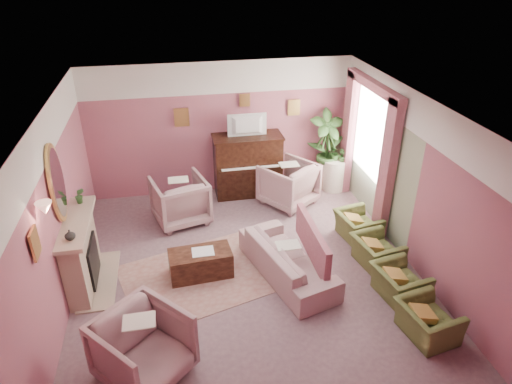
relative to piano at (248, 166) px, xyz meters
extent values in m
cube|color=#73575F|center=(-0.50, -2.68, -0.65)|extent=(5.50, 6.00, 0.01)
cube|color=white|center=(-0.50, -2.68, 2.15)|extent=(5.50, 6.00, 0.01)
cube|color=#7D4861|center=(-0.50, 0.32, 0.75)|extent=(5.50, 0.02, 2.80)
cube|color=#7D4861|center=(-0.50, -5.68, 0.75)|extent=(5.50, 0.02, 2.80)
cube|color=#7D4861|center=(-3.25, -2.68, 0.75)|extent=(0.02, 6.00, 2.80)
cube|color=#7D4861|center=(2.25, -2.68, 0.75)|extent=(0.02, 6.00, 2.80)
cube|color=white|center=(-0.50, 0.31, 1.82)|extent=(5.50, 0.01, 0.65)
cube|color=gray|center=(2.23, -1.38, 0.42)|extent=(0.01, 3.00, 2.15)
cube|color=tan|center=(-3.09, -2.48, -0.10)|extent=(0.30, 1.40, 1.10)
cube|color=black|center=(-2.99, -2.48, -0.25)|extent=(0.18, 0.72, 0.68)
cube|color=#FF561B|center=(-2.95, -2.48, -0.43)|extent=(0.06, 0.54, 0.10)
cube|color=tan|center=(-3.06, -2.48, 0.47)|extent=(0.40, 1.55, 0.07)
cube|color=tan|center=(-2.89, -2.48, -0.64)|extent=(0.55, 1.50, 0.02)
ellipsoid|color=tan|center=(-3.20, -2.48, 1.15)|extent=(0.04, 0.72, 1.20)
ellipsoid|color=silver|center=(-3.17, -2.48, 1.15)|extent=(0.01, 0.60, 1.06)
cone|color=#FFB093|center=(-3.12, -3.53, 1.33)|extent=(0.20, 0.20, 0.16)
cube|color=black|center=(0.00, 0.00, 0.00)|extent=(1.40, 0.60, 1.30)
cube|color=black|center=(0.00, -0.35, 0.07)|extent=(1.30, 0.12, 0.06)
cube|color=white|center=(0.00, -0.35, 0.11)|extent=(1.20, 0.08, 0.02)
cube|color=black|center=(0.00, 0.00, 0.66)|extent=(1.45, 0.65, 0.04)
imported|color=black|center=(0.00, -0.05, 0.95)|extent=(0.80, 0.12, 0.48)
cube|color=tan|center=(-1.30, 0.28, 1.07)|extent=(0.30, 0.03, 0.38)
cube|color=tan|center=(1.05, 0.28, 1.13)|extent=(0.26, 0.03, 0.34)
cube|color=tan|center=(0.00, 0.28, 1.35)|extent=(0.22, 0.03, 0.26)
cube|color=tan|center=(-3.21, -3.88, 1.07)|extent=(0.03, 0.28, 0.36)
cube|color=beige|center=(2.20, -1.13, 1.05)|extent=(0.03, 1.40, 1.80)
cube|color=#914B58|center=(2.12, -2.05, 0.65)|extent=(0.16, 0.34, 2.60)
cube|color=#914B58|center=(2.12, -0.21, 0.65)|extent=(0.16, 0.34, 2.60)
cube|color=#914B58|center=(2.12, -1.13, 1.91)|extent=(0.16, 2.20, 0.16)
imported|color=#2A5121|center=(-3.05, -1.93, 0.64)|extent=(0.16, 0.16, 0.28)
imported|color=white|center=(-3.05, -2.98, 0.58)|extent=(0.16, 0.16, 0.16)
cube|color=#986B62|center=(-1.24, -2.69, -0.64)|extent=(2.90, 2.42, 0.01)
cube|color=#371C12|center=(-1.26, -2.65, -0.43)|extent=(1.03, 0.57, 0.45)
cube|color=silver|center=(-1.21, -2.65, -0.20)|extent=(0.35, 0.28, 0.01)
imported|color=#A98486|center=(0.12, -2.91, -0.24)|extent=(0.68, 2.03, 0.82)
cube|color=#914B58|center=(0.52, -2.91, -0.05)|extent=(0.10, 1.54, 0.56)
imported|color=#A98486|center=(-1.49, -0.87, -0.15)|extent=(0.96, 0.96, 1.00)
imported|color=#A98486|center=(0.74, -0.61, -0.15)|extent=(0.96, 0.96, 1.00)
imported|color=#A98486|center=(-2.11, -4.50, -0.15)|extent=(0.96, 0.96, 1.00)
imported|color=#515C2B|center=(1.66, -4.57, -0.32)|extent=(0.54, 0.77, 0.67)
imported|color=#515C2B|center=(1.66, -3.75, -0.32)|extent=(0.54, 0.77, 0.67)
imported|color=#515C2B|center=(1.66, -2.93, -0.32)|extent=(0.54, 0.77, 0.67)
imported|color=#515C2B|center=(1.66, -2.11, -0.32)|extent=(0.54, 0.77, 0.67)
cylinder|color=silver|center=(1.89, -0.17, -0.30)|extent=(0.52, 0.52, 0.70)
imported|color=#2A5121|center=(1.89, -0.17, 0.22)|extent=(0.30, 0.30, 0.34)
imported|color=#2A5121|center=(2.01, -0.27, 0.19)|extent=(0.16, 0.16, 0.28)
cylinder|color=#946946|center=(1.71, -0.05, -0.48)|extent=(0.34, 0.34, 0.34)
imported|color=#2A5121|center=(1.71, -0.05, 0.41)|extent=(0.76, 0.76, 1.44)
camera|label=1|loc=(-1.54, -8.67, 4.10)|focal=32.00mm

